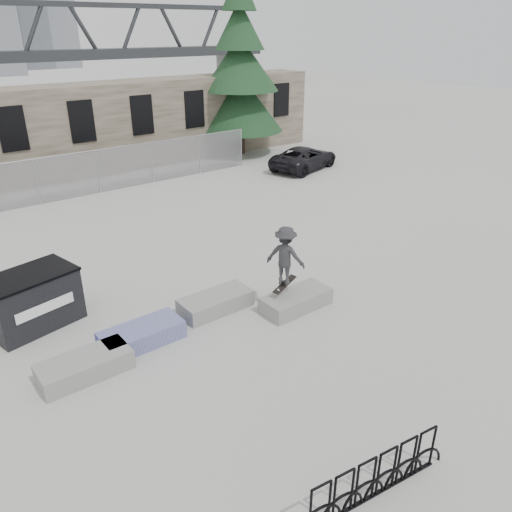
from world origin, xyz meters
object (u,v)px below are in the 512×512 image
at_px(dumpster, 32,300).
at_px(bike_rack, 376,477).
at_px(planter_center_right, 216,302).
at_px(suv, 304,158).
at_px(skateboarder, 285,256).
at_px(spruce_tree, 240,73).
at_px(planter_offset, 296,300).
at_px(planter_far_left, 85,365).
at_px(planter_center_left, 142,334).

relative_size(dumpster, bike_rack, 0.79).
bearing_deg(planter_center_right, suv, 37.92).
height_order(planter_center_right, skateboarder, skateboarder).
distance_m(dumpster, spruce_tree, 20.46).
bearing_deg(planter_offset, spruce_tree, 58.16).
bearing_deg(suv, skateboarder, 120.26).
height_order(planter_far_left, planter_center_left, same).
bearing_deg(planter_far_left, spruce_tree, 44.32).
relative_size(dumpster, skateboarder, 1.37).
xyz_separation_m(planter_far_left, suv, (16.05, 10.04, 0.37)).
bearing_deg(spruce_tree, bike_rack, -121.43).
bearing_deg(skateboarder, bike_rack, 122.98).
xyz_separation_m(planter_center_left, planter_center_right, (2.31, 0.21, 0.00)).
relative_size(planter_center_left, planter_center_right, 1.00).
bearing_deg(dumpster, spruce_tree, 26.02).
bearing_deg(suv, bike_rack, 125.50).
xyz_separation_m(planter_center_left, skateboarder, (3.82, -0.91, 1.36)).
distance_m(dumpster, skateboarder, 6.62).
bearing_deg(planter_center_right, spruce_tree, 51.39).
bearing_deg(dumpster, planter_center_right, -40.83).
bearing_deg(planter_center_left, bike_rack, -81.03).
distance_m(planter_far_left, planter_center_left, 1.60).
xyz_separation_m(planter_center_right, suv, (12.18, 9.49, 0.37)).
height_order(planter_offset, suv, suv).
bearing_deg(planter_offset, bike_rack, -120.20).
bearing_deg(bike_rack, planter_far_left, 112.99).
relative_size(planter_far_left, bike_rack, 0.64).
relative_size(bike_rack, skateboarder, 1.73).
height_order(spruce_tree, skateboarder, spruce_tree).
bearing_deg(skateboarder, planter_far_left, 54.09).
height_order(bike_rack, skateboarder, skateboarder).
xyz_separation_m(planter_offset, skateboarder, (-0.30, 0.16, 1.36)).
xyz_separation_m(planter_offset, dumpster, (-5.92, 3.54, 0.49)).
bearing_deg(suv, planter_center_left, 109.21).
height_order(planter_center_right, suv, suv).
height_order(planter_center_left, dumpster, dumpster).
height_order(planter_far_left, spruce_tree, spruce_tree).
relative_size(spruce_tree, suv, 2.60).
height_order(planter_far_left, bike_rack, bike_rack).
height_order(planter_center_right, spruce_tree, spruce_tree).
relative_size(spruce_tree, skateboarder, 6.38).
bearing_deg(bike_rack, planter_center_left, 98.97).
distance_m(planter_center_left, suv, 17.44).
bearing_deg(skateboarder, suv, -75.09).
height_order(suv, skateboarder, skateboarder).
bearing_deg(planter_far_left, dumpster, 94.97).
relative_size(dumpster, suv, 0.56).
relative_size(planter_center_right, dumpster, 0.81).
distance_m(planter_center_left, planter_center_right, 2.32).
bearing_deg(dumpster, planter_offset, -42.92).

